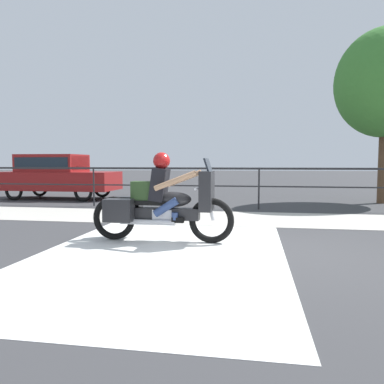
{
  "coord_description": "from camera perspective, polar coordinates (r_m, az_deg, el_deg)",
  "views": [
    {
      "loc": [
        -0.13,
        -5.7,
        1.36
      ],
      "look_at": [
        -1.37,
        1.74,
        0.77
      ],
      "focal_mm": 35.0,
      "sensor_mm": 36.0,
      "label": 1
    }
  ],
  "objects": [
    {
      "name": "sidewalk_band",
      "position": [
        9.2,
        10.23,
        -4.04
      ],
      "size": [
        44.0,
        2.4,
        0.01
      ],
      "primitive_type": "cube",
      "color": "#B7B2A8",
      "rests_on": "ground"
    },
    {
      "name": "motorcycle",
      "position": [
        6.44,
        -4.72,
        -1.6
      ],
      "size": [
        2.49,
        0.76,
        1.53
      ],
      "rotation": [
        0.0,
        0.0,
        -0.06
      ],
      "color": "black",
      "rests_on": "ground"
    },
    {
      "name": "crosswalk_band",
      "position": [
        5.82,
        -4.31,
        -8.97
      ],
      "size": [
        3.63,
        6.0,
        0.01
      ],
      "primitive_type": "cube",
      "color": "silver",
      "rests_on": "ground"
    },
    {
      "name": "ground_plane",
      "position": [
        5.86,
        10.62,
        -8.99
      ],
      "size": [
        120.0,
        120.0,
        0.0
      ],
      "primitive_type": "plane",
      "color": "#38383A"
    },
    {
      "name": "parked_car",
      "position": [
        14.97,
        -19.9,
        2.63
      ],
      "size": [
        4.32,
        1.79,
        1.67
      ],
      "rotation": [
        0.0,
        0.0,
        -0.03
      ],
      "color": "maroon",
      "rests_on": "ground"
    },
    {
      "name": "fence_railing",
      "position": [
        11.03,
        10.18,
        2.34
      ],
      "size": [
        36.0,
        0.05,
        1.22
      ],
      "color": "#232326",
      "rests_on": "ground"
    }
  ]
}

